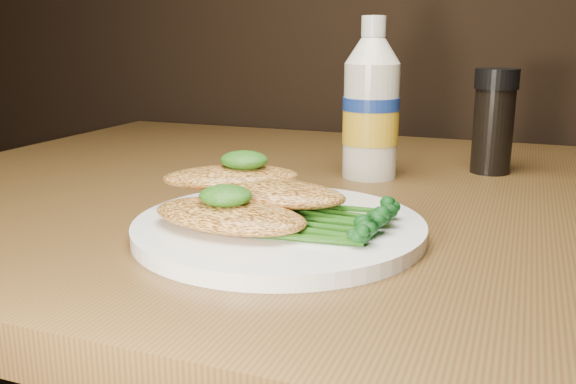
% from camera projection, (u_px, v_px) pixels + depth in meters
% --- Properties ---
extents(plate, '(0.26, 0.26, 0.01)m').
position_uv_depth(plate, '(279.00, 228.00, 0.55)').
color(plate, white).
rests_on(plate, dining_table).
extents(chicken_front, '(0.15, 0.09, 0.02)m').
position_uv_depth(chicken_front, '(229.00, 216.00, 0.52)').
color(chicken_front, '#E79E49').
rests_on(chicken_front, plate).
extents(chicken_mid, '(0.15, 0.08, 0.02)m').
position_uv_depth(chicken_mid, '(272.00, 193.00, 0.56)').
color(chicken_mid, '#E79E49').
rests_on(chicken_mid, plate).
extents(chicken_back, '(0.15, 0.12, 0.02)m').
position_uv_depth(chicken_back, '(231.00, 177.00, 0.59)').
color(chicken_back, '#E79E49').
rests_on(chicken_back, plate).
extents(pesto_front, '(0.05, 0.05, 0.02)m').
position_uv_depth(pesto_front, '(226.00, 196.00, 0.52)').
color(pesto_front, '#073308').
rests_on(pesto_front, chicken_front).
extents(pesto_back, '(0.05, 0.04, 0.02)m').
position_uv_depth(pesto_back, '(244.00, 160.00, 0.59)').
color(pesto_back, '#073308').
rests_on(pesto_back, chicken_back).
extents(broccolini_bundle, '(0.15, 0.13, 0.02)m').
position_uv_depth(broccolini_bundle, '(320.00, 217.00, 0.52)').
color(broccolini_bundle, '#205111').
rests_on(broccolini_bundle, plate).
extents(mayo_bottle, '(0.07, 0.07, 0.19)m').
position_uv_depth(mayo_bottle, '(371.00, 99.00, 0.75)').
color(mayo_bottle, silver).
rests_on(mayo_bottle, dining_table).
extents(pepper_grinder, '(0.07, 0.07, 0.13)m').
position_uv_depth(pepper_grinder, '(494.00, 122.00, 0.78)').
color(pepper_grinder, black).
rests_on(pepper_grinder, dining_table).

